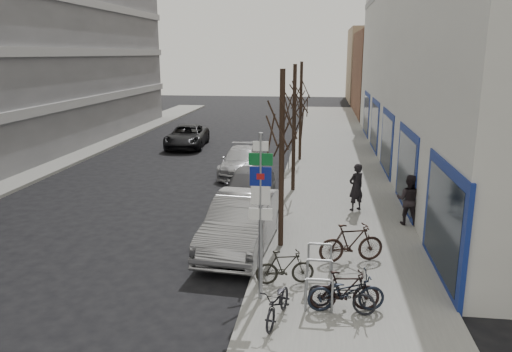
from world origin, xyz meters
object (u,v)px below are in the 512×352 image
(bike_mid_curb, at_px, (346,289))
(bike_mid_inner, at_px, (285,267))
(parked_car_back, at_px, (241,161))
(tree_near, at_px, (282,118))
(meter_mid, at_px, (280,181))
(bike_far_curb, at_px, (342,291))
(meter_back, at_px, (289,154))
(bike_near_left, at_px, (278,300))
(parked_car_mid, at_px, (249,186))
(pedestrian_near, at_px, (356,187))
(pedestrian_far, at_px, (409,199))
(bike_rack, at_px, (319,271))
(lane_car, at_px, (187,136))
(parked_car_front, at_px, (242,222))
(bike_far_inner, at_px, (351,243))
(tree_mid, at_px, (295,98))
(meter_front, at_px, (264,226))
(highway_sign_pole, at_px, (261,207))
(tree_far, at_px, (301,88))
(bike_near_right, at_px, (345,290))

(bike_mid_curb, xyz_separation_m, bike_mid_inner, (-1.49, 1.20, -0.08))
(parked_car_back, bearing_deg, tree_near, -74.89)
(meter_mid, bearing_deg, bike_far_curb, -76.25)
(meter_back, relative_size, bike_near_left, 0.79)
(tree_near, relative_size, parked_car_mid, 1.23)
(pedestrian_near, height_order, pedestrian_far, pedestrian_near)
(bike_rack, xyz_separation_m, lane_car, (-8.65, 19.51, 0.05))
(parked_car_front, relative_size, parked_car_back, 1.11)
(bike_mid_inner, height_order, pedestrian_far, pedestrian_far)
(meter_mid, xyz_separation_m, pedestrian_near, (2.96, -1.10, 0.13))
(bike_far_inner, relative_size, parked_car_mid, 0.43)
(bike_far_inner, bearing_deg, bike_mid_curb, 158.28)
(bike_rack, height_order, meter_mid, meter_mid)
(tree_near, bearing_deg, bike_rack, -67.52)
(pedestrian_near, bearing_deg, bike_mid_curb, 47.67)
(bike_far_inner, height_order, parked_car_back, parked_car_back)
(parked_car_mid, bearing_deg, meter_mid, 21.30)
(bike_far_curb, distance_m, lane_car, 22.42)
(pedestrian_near, relative_size, pedestrian_far, 1.00)
(bike_far_inner, bearing_deg, tree_mid, -0.85)
(tree_near, height_order, meter_front, tree_near)
(meter_mid, relative_size, meter_back, 1.00)
(highway_sign_pole, height_order, parked_car_mid, highway_sign_pole)
(tree_near, height_order, tree_far, same)
(tree_mid, distance_m, parked_car_back, 5.48)
(meter_mid, bearing_deg, pedestrian_near, -20.32)
(bike_mid_curb, height_order, bike_far_inner, bike_far_inner)
(highway_sign_pole, bearing_deg, tree_far, 89.31)
(tree_far, bearing_deg, lane_car, 154.14)
(meter_front, xyz_separation_m, bike_mid_curb, (2.26, -3.34, -0.22))
(bike_far_curb, bearing_deg, tree_far, 22.04)
(meter_front, xyz_separation_m, pedestrian_far, (4.65, 3.02, 0.13))
(bike_mid_curb, relative_size, lane_car, 0.35)
(bike_mid_curb, bearing_deg, meter_mid, 4.80)
(bike_near_left, height_order, pedestrian_far, pedestrian_far)
(pedestrian_near, bearing_deg, meter_back, -103.03)
(bike_near_right, distance_m, bike_mid_inner, 1.88)
(tree_mid, height_order, bike_near_left, tree_mid)
(tree_far, height_order, meter_back, tree_far)
(meter_back, height_order, pedestrian_near, pedestrian_near)
(tree_near, bearing_deg, bike_far_inner, -25.64)
(bike_rack, height_order, tree_far, tree_far)
(meter_front, distance_m, lane_car, 18.49)
(tree_near, relative_size, parked_car_back, 1.20)
(tree_far, distance_m, bike_far_inner, 14.55)
(meter_front, height_order, bike_mid_curb, meter_front)
(meter_back, height_order, lane_car, meter_back)
(pedestrian_near, bearing_deg, parked_car_front, 9.20)
(bike_near_left, relative_size, parked_car_back, 0.35)
(meter_mid, height_order, parked_car_mid, parked_car_mid)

